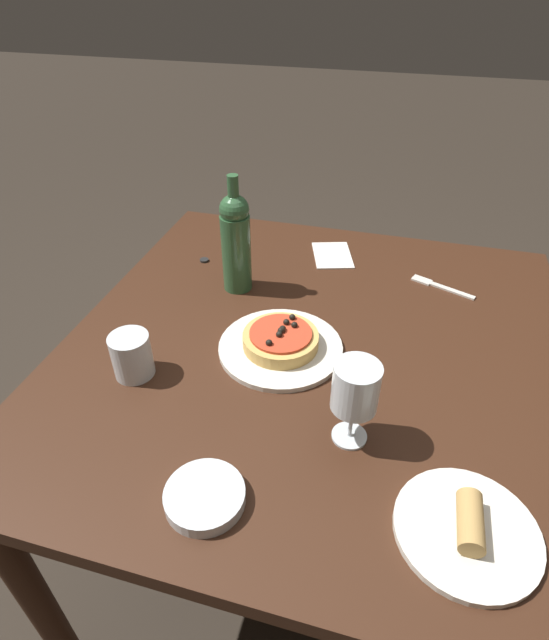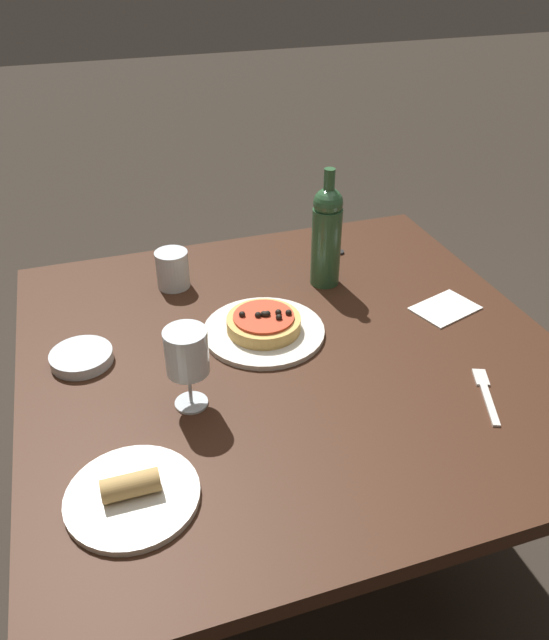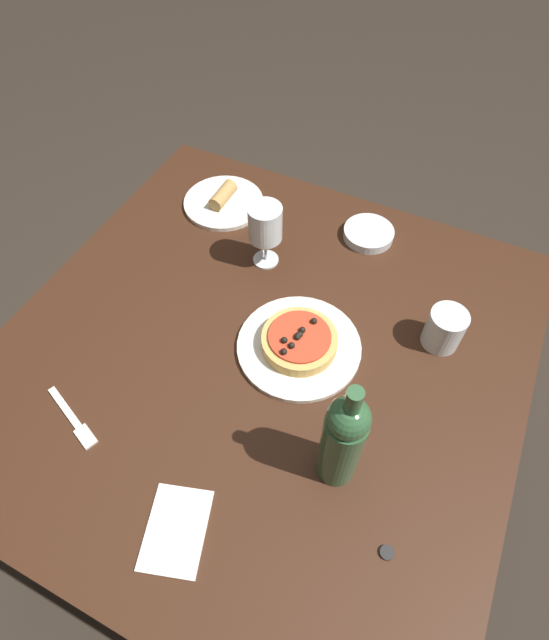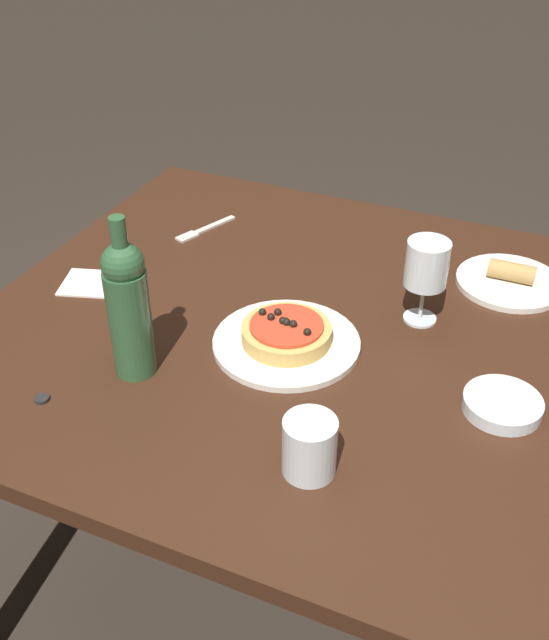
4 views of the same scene
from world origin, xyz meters
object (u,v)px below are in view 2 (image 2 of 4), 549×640
(side_plate, at_px, (132,494))
(bottle_cap, at_px, (340,252))
(water_cup, at_px, (173,269))
(side_bowl, at_px, (82,357))
(fork, at_px, (486,392))
(dinner_plate, at_px, (264,331))
(wine_bottle, at_px, (327,234))
(wine_glass, at_px, (187,354))
(pizza, at_px, (264,323))
(dining_table, at_px, (292,380))

(side_plate, relative_size, bottle_cap, 8.91)
(water_cup, distance_m, side_plate, 0.67)
(water_cup, xyz_separation_m, side_plate, (-0.19, -0.64, -0.04))
(side_bowl, height_order, fork, side_bowl)
(fork, bearing_deg, dinner_plate, 68.81)
(water_cup, distance_m, bottle_cap, 0.46)
(wine_bottle, distance_m, side_bowl, 0.63)
(wine_glass, distance_m, fork, 0.58)
(side_bowl, bearing_deg, wine_bottle, 13.83)
(wine_bottle, xyz_separation_m, bottle_cap, (0.10, 0.13, -0.13))
(side_plate, xyz_separation_m, bottle_cap, (0.64, 0.67, -0.01))
(pizza, xyz_separation_m, bottle_cap, (0.31, 0.30, -0.03))
(fork, bearing_deg, water_cup, 61.97)
(wine_bottle, xyz_separation_m, side_plate, (-0.54, -0.54, -0.12))
(wine_bottle, bearing_deg, fork, -74.71)
(wine_bottle, height_order, bottle_cap, wine_bottle)
(dinner_plate, xyz_separation_m, pizza, (0.00, -0.00, 0.02))
(dinner_plate, distance_m, side_plate, 0.50)
(wine_glass, bearing_deg, pizza, 41.77)
(side_plate, bearing_deg, dinner_plate, 48.05)
(wine_glass, relative_size, fork, 1.04)
(wine_glass, bearing_deg, wine_bottle, 40.13)
(pizza, height_order, bottle_cap, pizza)
(dining_table, xyz_separation_m, pizza, (-0.04, 0.07, 0.12))
(dinner_plate, distance_m, water_cup, 0.31)
(dinner_plate, height_order, bottle_cap, dinner_plate)
(wine_glass, xyz_separation_m, fork, (0.54, -0.15, -0.12))
(pizza, height_order, wine_bottle, wine_bottle)
(pizza, bearing_deg, side_bowl, 176.94)
(fork, bearing_deg, bottle_cap, 25.52)
(dinner_plate, height_order, side_plate, side_plate)
(pizza, bearing_deg, dinner_plate, 155.01)
(dinner_plate, relative_size, water_cup, 2.87)
(dining_table, height_order, wine_bottle, wine_bottle)
(fork, height_order, side_plate, side_plate)
(fork, xyz_separation_m, side_plate, (-0.68, -0.05, 0.01))
(side_bowl, distance_m, side_plate, 0.40)
(water_cup, bearing_deg, side_plate, -106.21)
(dinner_plate, height_order, fork, dinner_plate)
(water_cup, bearing_deg, pizza, -60.86)
(dining_table, relative_size, dinner_plate, 4.19)
(pizza, height_order, water_cup, water_cup)
(bottle_cap, bearing_deg, side_bowl, -158.16)
(dining_table, relative_size, bottle_cap, 46.49)
(water_cup, bearing_deg, fork, -50.20)
(wine_glass, bearing_deg, dinner_plate, 41.81)
(wine_bottle, xyz_separation_m, side_bowl, (-0.60, -0.15, -0.12))
(wine_bottle, distance_m, bottle_cap, 0.21)
(side_bowl, distance_m, fork, 0.81)
(water_cup, bearing_deg, dining_table, -60.86)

